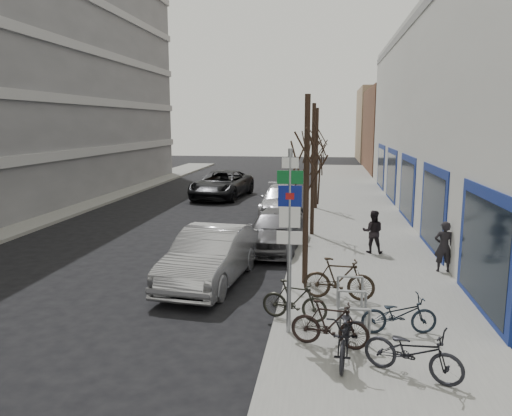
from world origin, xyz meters
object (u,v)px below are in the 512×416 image
(bike_near_left, at_px, (346,330))
(bike_far_inner, at_px, (339,278))
(highway_sign_pole, at_px, (290,230))
(parked_car_mid, at_px, (276,229))
(pedestrian_far, at_px, (373,231))
(tree_mid, at_px, (314,138))
(lane_car, at_px, (222,184))
(meter_mid, at_px, (299,223))
(bike_near_right, at_px, (330,324))
(tree_near, at_px, (307,146))
(bike_mid_curb, at_px, (399,311))
(pedestrian_near, at_px, (444,247))
(bike_mid_inner, at_px, (294,300))
(meter_front, at_px, (288,261))
(meter_back, at_px, (305,201))
(parked_car_front, at_px, (210,256))
(parked_car_back, at_px, (281,200))
(bike_rack, at_px, (352,304))
(bike_far_curb, at_px, (413,348))
(tree_far, at_px, (317,135))

(bike_near_left, distance_m, bike_far_inner, 3.36)
(highway_sign_pole, height_order, parked_car_mid, highway_sign_pole)
(pedestrian_far, bearing_deg, tree_mid, -45.36)
(highway_sign_pole, bearing_deg, parked_car_mid, 97.87)
(highway_sign_pole, bearing_deg, lane_car, 105.93)
(bike_far_inner, height_order, lane_car, lane_car)
(meter_mid, bearing_deg, bike_near_right, -82.84)
(tree_near, xyz_separation_m, bike_near_right, (0.69, -4.11, -3.45))
(bike_near_right, relative_size, bike_mid_curb, 0.99)
(pedestrian_near, bearing_deg, bike_mid_inner, 46.93)
(meter_front, xyz_separation_m, meter_back, (0.00, 11.00, 0.00))
(highway_sign_pole, relative_size, pedestrian_near, 2.63)
(tree_near, height_order, meter_mid, tree_near)
(pedestrian_far, bearing_deg, bike_mid_inner, 75.71)
(parked_car_mid, bearing_deg, parked_car_front, -104.19)
(parked_car_mid, xyz_separation_m, parked_car_back, (-0.47, 7.35, -0.05))
(tree_mid, distance_m, parked_car_front, 7.77)
(bike_mid_inner, relative_size, pedestrian_far, 1.03)
(bike_rack, distance_m, bike_far_inner, 1.67)
(bike_far_curb, xyz_separation_m, lane_car, (-8.21, 22.04, 0.15))
(tree_near, relative_size, pedestrian_far, 3.55)
(tree_mid, bearing_deg, bike_far_inner, -83.07)
(tree_far, height_order, parked_car_back, tree_far)
(parked_car_front, distance_m, pedestrian_far, 6.26)
(meter_front, relative_size, bike_mid_inner, 0.79)
(bike_rack, relative_size, pedestrian_far, 1.46)
(meter_mid, bearing_deg, highway_sign_pole, -88.32)
(tree_near, bearing_deg, lane_car, 109.62)
(parked_car_front, bearing_deg, bike_far_inner, -13.08)
(meter_back, height_order, bike_far_inner, meter_back)
(tree_mid, distance_m, lane_car, 12.46)
(bike_far_inner, distance_m, pedestrian_near, 4.42)
(meter_mid, height_order, bike_mid_inner, meter_mid)
(bike_mid_inner, bearing_deg, parked_car_mid, 22.46)
(bike_mid_inner, height_order, pedestrian_near, pedestrian_near)
(bike_near_left, distance_m, parked_car_back, 16.42)
(bike_far_inner, distance_m, pedestrian_far, 5.18)
(tree_near, relative_size, bike_mid_inner, 3.44)
(pedestrian_near, relative_size, pedestrian_far, 1.03)
(highway_sign_pole, distance_m, bike_mid_inner, 1.96)
(bike_mid_curb, distance_m, pedestrian_far, 7.00)
(bike_far_inner, height_order, parked_car_back, parked_car_back)
(tree_near, bearing_deg, meter_back, 92.45)
(meter_mid, distance_m, bike_mid_inner, 7.80)
(parked_car_mid, bearing_deg, parked_car_back, 99.42)
(bike_mid_curb, distance_m, parked_car_mid, 8.23)
(meter_front, distance_m, pedestrian_far, 5.04)
(tree_near, relative_size, bike_mid_curb, 3.30)
(meter_mid, height_order, lane_car, lane_car)
(bike_near_right, bearing_deg, parked_car_front, 50.49)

